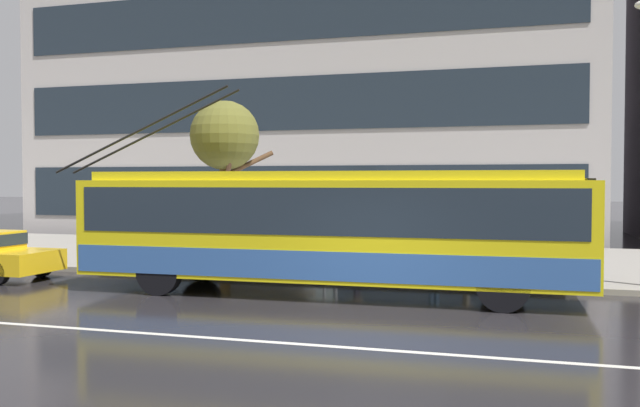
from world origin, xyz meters
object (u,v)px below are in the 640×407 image
(pedestrian_waiting_by_pole, at_px, (519,214))
(pedestrian_approaching_curb, at_px, (356,213))
(pedestrian_at_shelter, at_px, (437,210))
(pedestrian_walking_past, at_px, (468,210))
(bus_shelter, at_px, (271,203))
(street_tree_bare, at_px, (225,139))
(trolleybus, at_px, (328,227))

(pedestrian_waiting_by_pole, bearing_deg, pedestrian_approaching_curb, 167.87)
(pedestrian_at_shelter, height_order, pedestrian_walking_past, pedestrian_at_shelter)
(bus_shelter, bearing_deg, street_tree_bare, 176.76)
(bus_shelter, xyz_separation_m, pedestrian_approaching_curb, (2.19, 1.33, -0.30))
(pedestrian_at_shelter, bearing_deg, pedestrian_walking_past, 42.80)
(pedestrian_at_shelter, height_order, pedestrian_approaching_curb, pedestrian_at_shelter)
(pedestrian_at_shelter, distance_m, pedestrian_waiting_by_pole, 2.14)
(trolleybus, xyz_separation_m, bus_shelter, (-2.56, 3.16, 0.41))
(street_tree_bare, bearing_deg, trolleybus, -38.96)
(pedestrian_waiting_by_pole, bearing_deg, bus_shelter, -177.15)
(pedestrian_approaching_curb, xyz_separation_m, pedestrian_waiting_by_pole, (4.61, -0.99, 0.08))
(trolleybus, bearing_deg, street_tree_bare, 141.04)
(pedestrian_at_shelter, relative_size, pedestrian_walking_past, 1.01)
(pedestrian_approaching_curb, bearing_deg, pedestrian_at_shelter, -17.79)
(pedestrian_at_shelter, xyz_separation_m, pedestrian_waiting_by_pole, (2.13, -0.20, -0.06))
(pedestrian_at_shelter, relative_size, street_tree_bare, 0.42)
(pedestrian_approaching_curb, height_order, street_tree_bare, street_tree_bare)
(bus_shelter, relative_size, pedestrian_waiting_by_pole, 1.96)
(pedestrian_at_shelter, bearing_deg, trolleybus, -119.59)
(street_tree_bare, bearing_deg, pedestrian_walking_past, 9.63)
(bus_shelter, relative_size, street_tree_bare, 0.82)
(trolleybus, height_order, street_tree_bare, street_tree_bare)
(pedestrian_approaching_curb, distance_m, street_tree_bare, 4.42)
(pedestrian_walking_past, distance_m, street_tree_bare, 7.28)
(trolleybus, distance_m, pedestrian_walking_past, 5.27)
(pedestrian_at_shelter, distance_m, pedestrian_approaching_curb, 2.60)
(bus_shelter, xyz_separation_m, street_tree_bare, (-1.45, 0.08, 1.87))
(pedestrian_approaching_curb, relative_size, pedestrian_waiting_by_pole, 0.97)
(pedestrian_approaching_curb, distance_m, pedestrian_walking_past, 3.25)
(pedestrian_walking_past, bearing_deg, pedestrian_at_shelter, -137.20)
(street_tree_bare, bearing_deg, pedestrian_at_shelter, 4.24)
(pedestrian_waiting_by_pole, relative_size, street_tree_bare, 0.42)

